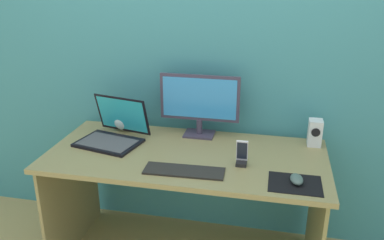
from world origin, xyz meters
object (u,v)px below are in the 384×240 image
(phone_in_dock, at_px, (242,156))
(laptop, at_px, (113,133))
(monitor, at_px, (200,102))
(keyboard_external, at_px, (184,171))
(fishbowl, at_px, (125,119))
(mouse, at_px, (297,179))
(speaker_right, at_px, (315,133))

(phone_in_dock, bearing_deg, laptop, 168.97)
(monitor, bearing_deg, laptop, -158.00)
(keyboard_external, xyz_separation_m, phone_in_dock, (0.27, 0.14, 0.04))
(laptop, xyz_separation_m, fishbowl, (0.00, 0.19, 0.02))
(mouse, xyz_separation_m, phone_in_dock, (-0.27, 0.14, 0.03))
(monitor, relative_size, mouse, 4.77)
(speaker_right, distance_m, mouse, 0.49)
(speaker_right, bearing_deg, laptop, -170.82)
(monitor, height_order, mouse, monitor)
(laptop, relative_size, mouse, 4.08)
(speaker_right, relative_size, fishbowl, 1.02)
(fishbowl, distance_m, keyboard_external, 0.69)
(speaker_right, height_order, keyboard_external, speaker_right)
(speaker_right, distance_m, keyboard_external, 0.81)
(monitor, bearing_deg, speaker_right, -0.58)
(fishbowl, bearing_deg, speaker_right, 0.01)
(mouse, relative_size, phone_in_dock, 0.72)
(monitor, relative_size, laptop, 1.17)
(speaker_right, bearing_deg, keyboard_external, -144.24)
(fishbowl, bearing_deg, phone_in_dock, -23.68)
(keyboard_external, bearing_deg, mouse, -1.90)
(keyboard_external, relative_size, phone_in_dock, 2.92)
(laptop, bearing_deg, speaker_right, 9.18)
(monitor, xyz_separation_m, keyboard_external, (0.02, -0.48, -0.21))
(monitor, xyz_separation_m, mouse, (0.57, -0.48, -0.19))
(speaker_right, relative_size, keyboard_external, 0.38)
(monitor, height_order, speaker_right, monitor)
(laptop, bearing_deg, phone_in_dock, -11.03)
(keyboard_external, bearing_deg, phone_in_dock, 24.54)
(speaker_right, bearing_deg, fishbowl, -179.99)
(speaker_right, distance_m, phone_in_dock, 0.51)
(fishbowl, bearing_deg, monitor, 0.86)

